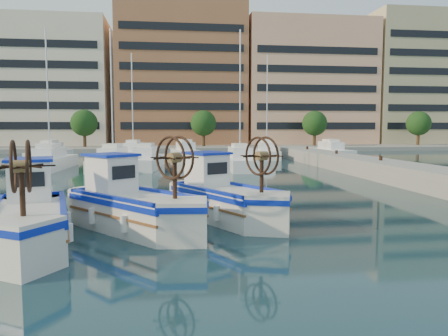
# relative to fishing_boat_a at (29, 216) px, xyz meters

# --- Properties ---
(ground) EXTENTS (300.00, 300.00, 0.00)m
(ground) POSITION_rel_fishing_boat_a_xyz_m (5.87, 1.33, -0.88)
(ground) COLOR #1B3846
(ground) RESTS_ON ground
(quay) EXTENTS (3.00, 60.00, 1.20)m
(quay) POSITION_rel_fishing_boat_a_xyz_m (18.87, 9.33, -0.28)
(quay) COLOR gray
(quay) RESTS_ON ground
(waterfront) EXTENTS (180.00, 40.00, 25.60)m
(waterfront) POSITION_rel_fishing_boat_a_xyz_m (15.11, 66.37, 10.22)
(waterfront) COLOR gray
(waterfront) RESTS_ON ground
(yacht_marina) EXTENTS (38.59, 23.01, 11.50)m
(yacht_marina) POSITION_rel_fishing_boat_a_xyz_m (2.87, 29.35, -0.35)
(yacht_marina) COLOR white
(yacht_marina) RESTS_ON ground
(fishing_boat_a) EXTENTS (3.14, 5.25, 3.18)m
(fishing_boat_a) POSITION_rel_fishing_boat_a_xyz_m (0.00, 0.00, 0.00)
(fishing_boat_a) COLOR silver
(fishing_boat_a) RESTS_ON ground
(fishing_boat_b) EXTENTS (4.78, 5.14, 3.23)m
(fishing_boat_b) POSITION_rel_fishing_boat_a_xyz_m (2.85, 1.65, 0.01)
(fishing_boat_b) COLOR silver
(fishing_boat_b) RESTS_ON ground
(fishing_boat_c) EXTENTS (4.11, 5.26, 3.18)m
(fishing_boat_c) POSITION_rel_fishing_boat_a_xyz_m (6.18, 2.92, 0.00)
(fishing_boat_c) COLOR silver
(fishing_boat_c) RESTS_ON ground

